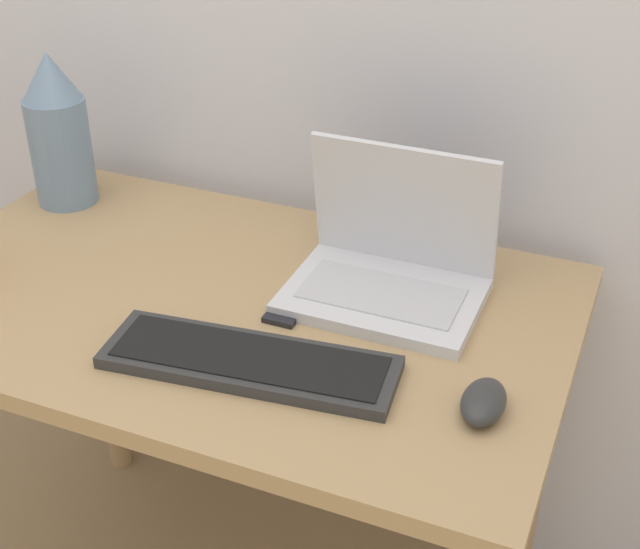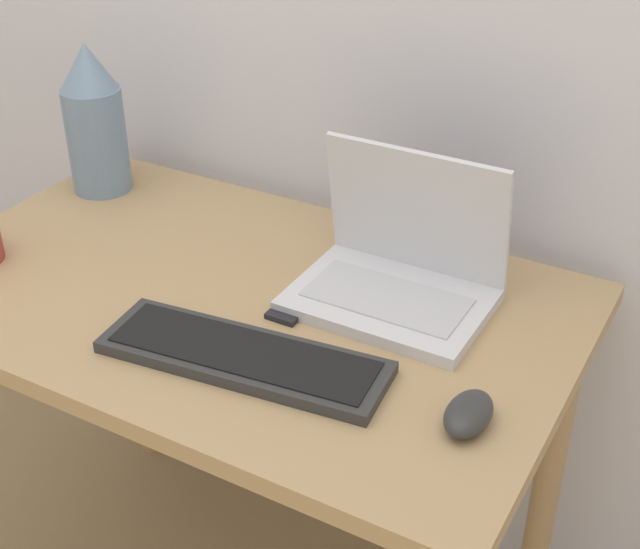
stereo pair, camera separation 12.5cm
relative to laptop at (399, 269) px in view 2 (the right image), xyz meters
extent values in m
cube|color=tan|center=(-0.23, -0.11, -0.07)|extent=(1.06, 0.65, 0.03)
cylinder|color=tan|center=(-0.70, 0.15, -0.44)|extent=(0.05, 0.05, 0.71)
cylinder|color=tan|center=(0.25, 0.15, -0.44)|extent=(0.05, 0.05, 0.71)
cube|color=silver|center=(0.00, -0.03, -0.04)|extent=(0.30, 0.21, 0.02)
cube|color=#B7B7BC|center=(0.00, -0.04, -0.03)|extent=(0.24, 0.12, 0.00)
cube|color=silver|center=(0.00, 0.06, 0.07)|extent=(0.30, 0.04, 0.21)
cube|color=#0F1938|center=(0.00, 0.07, 0.08)|extent=(0.26, 0.03, 0.18)
cube|color=#2D2D2D|center=(-0.12, -0.26, -0.04)|extent=(0.42, 0.17, 0.02)
cube|color=black|center=(-0.12, -0.26, -0.03)|extent=(0.39, 0.14, 0.00)
ellipsoid|color=#2D2D2D|center=(0.21, -0.23, -0.03)|extent=(0.06, 0.10, 0.04)
cylinder|color=slate|center=(-0.66, 0.07, 0.05)|extent=(0.11, 0.11, 0.20)
cone|color=slate|center=(-0.66, 0.07, 0.19)|extent=(0.11, 0.11, 0.09)
cube|color=black|center=(-0.12, -0.12, -0.05)|extent=(0.05, 0.07, 0.01)
camera|label=1|loc=(0.35, -1.13, 0.70)|focal=50.00mm
camera|label=2|loc=(0.47, -1.08, 0.70)|focal=50.00mm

